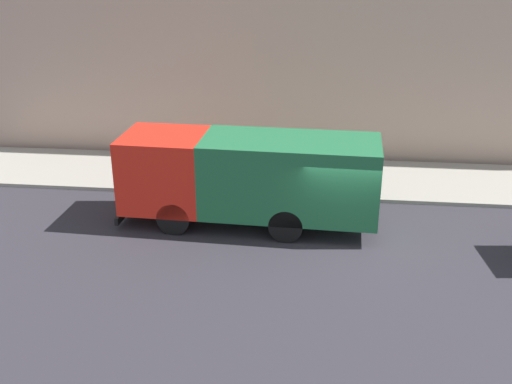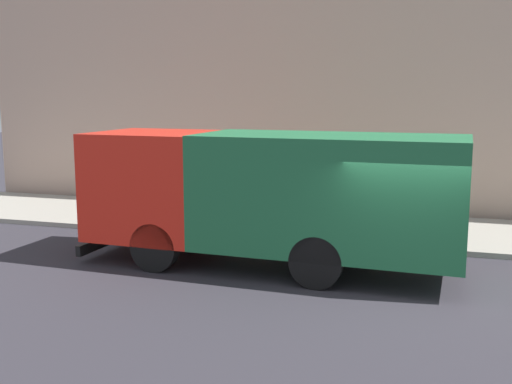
# 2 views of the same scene
# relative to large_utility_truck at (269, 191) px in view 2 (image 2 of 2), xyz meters

# --- Properties ---
(ground) EXTENTS (80.00, 80.00, 0.00)m
(ground) POSITION_rel_large_utility_truck_xyz_m (-0.90, -3.01, -1.67)
(ground) COLOR #2D2B32
(sidewalk) EXTENTS (4.09, 30.00, 0.13)m
(sidewalk) POSITION_rel_large_utility_truck_xyz_m (4.15, -3.01, -1.61)
(sidewalk) COLOR gray
(sidewalk) RESTS_ON ground
(building_facade) EXTENTS (0.50, 30.00, 11.06)m
(building_facade) POSITION_rel_large_utility_truck_xyz_m (6.70, -3.01, 3.86)
(building_facade) COLOR tan
(building_facade) RESTS_ON ground
(large_utility_truck) EXTENTS (2.78, 8.23, 2.90)m
(large_utility_truck) POSITION_rel_large_utility_truck_xyz_m (0.00, 0.00, 0.00)
(large_utility_truck) COLOR red
(large_utility_truck) RESTS_ON ground
(pedestrian_walking) EXTENTS (0.41, 0.41, 1.71)m
(pedestrian_walking) POSITION_rel_large_utility_truck_xyz_m (2.91, 0.01, -0.63)
(pedestrian_walking) COLOR #535146
(pedestrian_walking) RESTS_ON sidewalk
(traffic_cone_orange) EXTENTS (0.41, 0.41, 0.59)m
(traffic_cone_orange) POSITION_rel_large_utility_truck_xyz_m (3.04, 3.81, -1.25)
(traffic_cone_orange) COLOR orange
(traffic_cone_orange) RESTS_ON sidewalk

